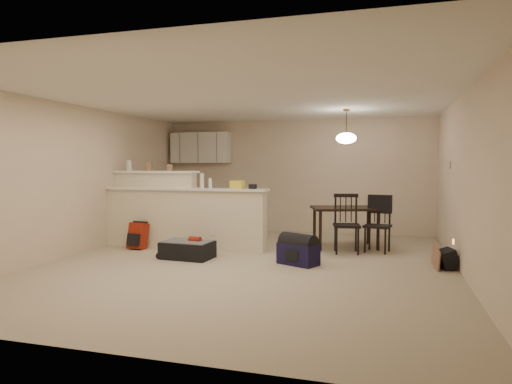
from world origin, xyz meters
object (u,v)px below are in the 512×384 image
at_px(suitcase, 188,250).
at_px(black_daypack, 447,259).
at_px(red_backpack, 138,236).
at_px(pendant_lamp, 346,138).
at_px(navy_duffel, 298,254).
at_px(dining_chair_far, 377,224).
at_px(dining_chair_near, 347,224).
at_px(dining_table, 345,212).

relative_size(suitcase, black_daypack, 2.53).
bearing_deg(suitcase, red_backpack, 160.26).
height_order(pendant_lamp, navy_duffel, pendant_lamp).
height_order(pendant_lamp, dining_chair_far, pendant_lamp).
distance_m(navy_duffel, black_daypack, 2.15).
height_order(dining_chair_near, dining_chair_far, dining_chair_near).
bearing_deg(dining_chair_near, dining_table, 87.30).
bearing_deg(pendant_lamp, black_daypack, -40.50).
bearing_deg(dining_chair_near, navy_duffel, -129.27).
relative_size(dining_chair_far, suitcase, 1.21).
relative_size(pendant_lamp, dining_chair_far, 0.65).
bearing_deg(navy_duffel, dining_chair_far, 75.52).
distance_m(pendant_lamp, dining_chair_far, 1.64).
xyz_separation_m(dining_table, suitcase, (-2.34, -1.70, -0.51)).
xyz_separation_m(dining_chair_far, suitcase, (-2.92, -1.38, -0.35)).
distance_m(suitcase, navy_duffel, 1.80).
relative_size(pendant_lamp, navy_duffel, 1.05).
relative_size(dining_chair_near, suitcase, 1.27).
bearing_deg(black_daypack, dining_chair_near, 47.27).
height_order(dining_chair_near, navy_duffel, dining_chair_near).
bearing_deg(dining_table, dining_chair_near, -100.60).
relative_size(dining_table, navy_duffel, 2.31).
bearing_deg(suitcase, navy_duffel, 4.99).
bearing_deg(navy_duffel, pendant_lamp, 97.06).
xyz_separation_m(pendant_lamp, dining_chair_near, (0.07, -0.54, -1.49)).
distance_m(dining_chair_far, suitcase, 3.25).
bearing_deg(suitcase, dining_chair_near, 29.17).
bearing_deg(dining_chair_near, suitcase, -164.63).
height_order(dining_chair_far, navy_duffel, dining_chair_far).
distance_m(dining_chair_near, suitcase, 2.70).
bearing_deg(navy_duffel, suitcase, -153.25).
xyz_separation_m(dining_table, pendant_lamp, (-0.00, -0.00, 1.34)).
bearing_deg(red_backpack, dining_table, 25.43).
xyz_separation_m(dining_table, dining_chair_far, (0.57, -0.31, -0.17)).
relative_size(dining_table, red_backpack, 2.94).
relative_size(dining_chair_far, red_backpack, 2.07).
bearing_deg(pendant_lamp, navy_duffel, -108.33).
height_order(dining_chair_near, suitcase, dining_chair_near).
bearing_deg(suitcase, black_daypack, 8.75).
relative_size(suitcase, navy_duffel, 1.34).
height_order(pendant_lamp, red_backpack, pendant_lamp).
xyz_separation_m(dining_chair_near, black_daypack, (1.50, -0.80, -0.36)).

